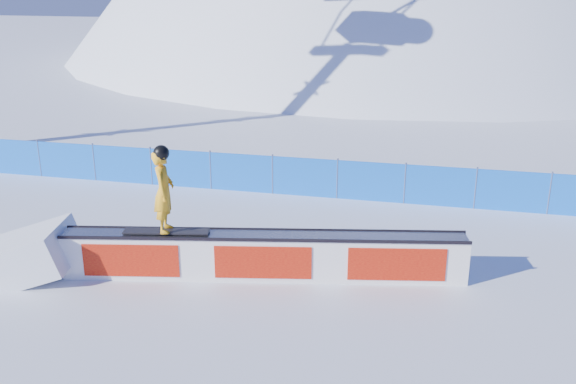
# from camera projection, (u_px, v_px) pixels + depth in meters

# --- Properties ---
(ground) EXTENTS (160.00, 160.00, 0.00)m
(ground) POSITION_uv_depth(u_px,v_px,m) (267.00, 256.00, 15.46)
(ground) COLOR white
(ground) RESTS_ON ground
(snow_hill) EXTENTS (64.00, 64.00, 64.00)m
(snow_hill) POSITION_uv_depth(u_px,v_px,m) (383.00, 249.00, 60.02)
(snow_hill) COLOR white
(snow_hill) RESTS_ON ground
(safety_fence) EXTENTS (22.05, 0.05, 1.30)m
(safety_fence) POSITION_uv_depth(u_px,v_px,m) (305.00, 177.00, 19.41)
(safety_fence) COLOR blue
(safety_fence) RESTS_ON ground
(rail_box) EXTENTS (8.87, 2.30, 1.07)m
(rail_box) POSITION_uv_depth(u_px,v_px,m) (264.00, 256.00, 14.18)
(rail_box) COLOR white
(rail_box) RESTS_ON ground
(snow_ramp) EXTENTS (2.91, 2.12, 1.65)m
(snow_ramp) POSITION_uv_depth(u_px,v_px,m) (19.00, 274.00, 14.53)
(snow_ramp) COLOR white
(snow_ramp) RESTS_ON ground
(snowboarder) EXTENTS (1.91, 0.75, 1.97)m
(snowboarder) POSITION_uv_depth(u_px,v_px,m) (164.00, 190.00, 13.76)
(snowboarder) COLOR black
(snowboarder) RESTS_ON rail_box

